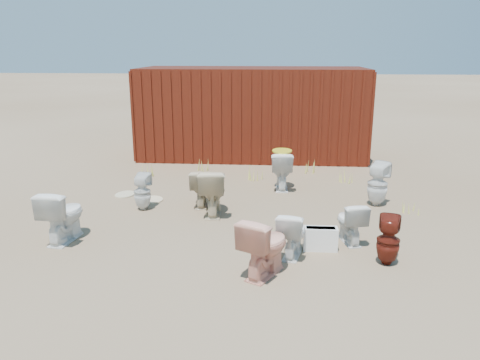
# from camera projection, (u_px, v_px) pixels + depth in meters

# --- Properties ---
(ground) EXTENTS (100.00, 100.00, 0.00)m
(ground) POSITION_uv_depth(u_px,v_px,m) (237.00, 219.00, 8.19)
(ground) COLOR brown
(ground) RESTS_ON ground
(shipping_container) EXTENTS (6.00, 2.40, 2.40)m
(shipping_container) POSITION_uv_depth(u_px,v_px,m) (252.00, 112.00, 12.86)
(shipping_container) COLOR #4F130D
(shipping_container) RESTS_ON ground
(toilet_front_a) EXTENTS (0.56, 0.86, 0.83)m
(toilet_front_a) POSITION_uv_depth(u_px,v_px,m) (63.00, 215.00, 7.19)
(toilet_front_a) COLOR white
(toilet_front_a) RESTS_ON ground
(toilet_front_pink) EXTENTS (0.78, 0.92, 0.81)m
(toilet_front_pink) POSITION_uv_depth(u_px,v_px,m) (265.00, 246.00, 6.09)
(toilet_front_pink) COLOR #FBAA91
(toilet_front_pink) RESTS_ON ground
(toilet_front_c) EXTENTS (0.52, 0.73, 0.67)m
(toilet_front_c) POSITION_uv_depth(u_px,v_px,m) (292.00, 233.00, 6.68)
(toilet_front_c) COLOR white
(toilet_front_c) RESTS_ON ground
(toilet_front_maroon) EXTENTS (0.39, 0.39, 0.70)m
(toilet_front_maroon) POSITION_uv_depth(u_px,v_px,m) (388.00, 241.00, 6.40)
(toilet_front_maroon) COLOR #5F1A10
(toilet_front_maroon) RESTS_ON ground
(toilet_front_e) EXTENTS (0.50, 0.71, 0.65)m
(toilet_front_e) POSITION_uv_depth(u_px,v_px,m) (350.00, 222.00, 7.15)
(toilet_front_e) COLOR white
(toilet_front_e) RESTS_ON ground
(toilet_back_a) EXTENTS (0.34, 0.35, 0.69)m
(toilet_back_a) POSITION_uv_depth(u_px,v_px,m) (142.00, 192.00, 8.61)
(toilet_back_a) COLOR white
(toilet_back_a) RESTS_ON ground
(toilet_back_beige_left) EXTENTS (0.46, 0.73, 0.72)m
(toilet_back_beige_left) POSITION_uv_depth(u_px,v_px,m) (201.00, 187.00, 8.83)
(toilet_back_beige_left) COLOR #CAB894
(toilet_back_beige_left) RESTS_ON ground
(toilet_back_beige_right) EXTENTS (0.52, 0.86, 0.85)m
(toilet_back_beige_right) POSITION_uv_depth(u_px,v_px,m) (213.00, 191.00, 8.35)
(toilet_back_beige_right) COLOR beige
(toilet_back_beige_right) RESTS_ON ground
(toilet_back_yellowlid) EXTENTS (0.47, 0.80, 0.81)m
(toilet_back_yellowlid) POSITION_uv_depth(u_px,v_px,m) (282.00, 170.00, 9.89)
(toilet_back_yellowlid) COLOR white
(toilet_back_yellowlid) RESTS_ON ground
(toilet_back_e) EXTENTS (0.53, 0.53, 0.84)m
(toilet_back_e) POSITION_uv_depth(u_px,v_px,m) (378.00, 184.00, 8.83)
(toilet_back_e) COLOR white
(toilet_back_e) RESTS_ON ground
(yellow_lid) EXTENTS (0.41, 0.51, 0.02)m
(yellow_lid) POSITION_uv_depth(u_px,v_px,m) (282.00, 151.00, 9.77)
(yellow_lid) COLOR gold
(yellow_lid) RESTS_ON toilet_back_yellowlid
(loose_tank) EXTENTS (0.50, 0.20, 0.35)m
(loose_tank) POSITION_uv_depth(u_px,v_px,m) (320.00, 239.00, 6.90)
(loose_tank) COLOR white
(loose_tank) RESTS_ON ground
(loose_lid_near) EXTENTS (0.45, 0.55, 0.02)m
(loose_lid_near) POSITION_uv_depth(u_px,v_px,m) (125.00, 194.00, 9.55)
(loose_lid_near) COLOR beige
(loose_lid_near) RESTS_ON ground
(loose_lid_far) EXTENTS (0.51, 0.57, 0.02)m
(loose_lid_far) POSITION_uv_depth(u_px,v_px,m) (154.00, 200.00, 9.23)
(loose_lid_far) COLOR beige
(loose_lid_far) RESTS_ON ground
(weed_clump_a) EXTENTS (0.36, 0.36, 0.28)m
(weed_clump_a) POSITION_uv_depth(u_px,v_px,m) (146.00, 172.00, 10.84)
(weed_clump_a) COLOR #CDCC52
(weed_clump_a) RESTS_ON ground
(weed_clump_b) EXTENTS (0.32, 0.32, 0.30)m
(weed_clump_b) POSITION_uv_depth(u_px,v_px,m) (256.00, 173.00, 10.67)
(weed_clump_b) COLOR #CDCC52
(weed_clump_b) RESTS_ON ground
(weed_clump_c) EXTENTS (0.36, 0.36, 0.31)m
(weed_clump_c) POSITION_uv_depth(u_px,v_px,m) (347.00, 177.00, 10.33)
(weed_clump_c) COLOR #CDCC52
(weed_clump_c) RESTS_ON ground
(weed_clump_d) EXTENTS (0.30, 0.30, 0.26)m
(weed_clump_d) POSITION_uv_depth(u_px,v_px,m) (203.00, 166.00, 11.41)
(weed_clump_d) COLOR #CDCC52
(weed_clump_d) RESTS_ON ground
(weed_clump_e) EXTENTS (0.34, 0.34, 0.30)m
(weed_clump_e) POSITION_uv_depth(u_px,v_px,m) (310.00, 166.00, 11.26)
(weed_clump_e) COLOR #CDCC52
(weed_clump_e) RESTS_ON ground
(weed_clump_f) EXTENTS (0.28, 0.28, 0.21)m
(weed_clump_f) POSITION_uv_depth(u_px,v_px,m) (411.00, 207.00, 8.51)
(weed_clump_f) COLOR #CDCC52
(weed_clump_f) RESTS_ON ground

